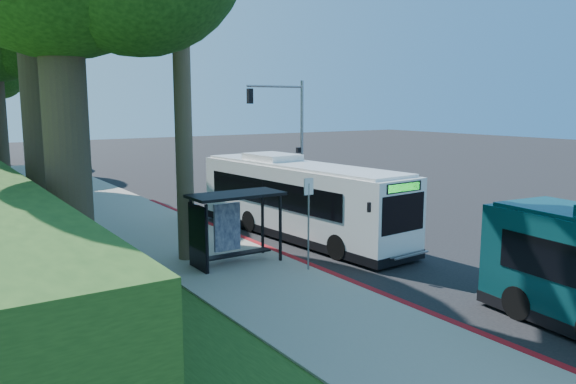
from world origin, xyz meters
TOP-DOWN VIEW (x-y plane):
  - ground at (0.00, 0.00)m, footprint 140.00×140.00m
  - sidewalk at (-7.30, 0.00)m, footprint 4.50×70.00m
  - red_curb at (-5.00, -4.00)m, footprint 0.25×30.00m
  - grass_verge at (-13.00, 5.00)m, footprint 8.00×70.00m
  - bus_shelter at (-7.26, -2.86)m, footprint 3.20×1.51m
  - stop_sign_pole at (-5.40, -5.00)m, footprint 0.35×0.06m
  - traffic_signal_pole at (3.78, 10.00)m, footprint 4.10×0.30m
  - white_bus at (-2.78, -0.52)m, footprint 3.24×11.49m
  - pickup at (1.62, 3.08)m, footprint 2.64×5.23m

SIDE VIEW (x-z plane):
  - ground at x=0.00m, z-range 0.00..0.00m
  - grass_verge at x=-13.00m, z-range 0.00..0.06m
  - sidewalk at x=-7.30m, z-range 0.00..0.12m
  - red_curb at x=-5.00m, z-range 0.00..0.13m
  - pickup at x=1.62m, z-range 0.00..1.42m
  - white_bus at x=-2.78m, z-range -0.04..3.34m
  - bus_shelter at x=-7.26m, z-range 0.53..3.08m
  - stop_sign_pole at x=-5.40m, z-range 0.50..3.67m
  - traffic_signal_pole at x=3.78m, z-range 0.92..7.92m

